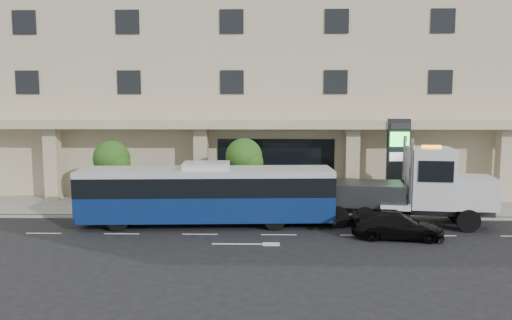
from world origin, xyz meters
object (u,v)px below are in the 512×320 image
(black_sedan, at_px, (397,226))
(tow_truck, at_px, (412,189))
(city_bus, at_px, (207,193))
(signage_pylon, at_px, (398,161))

(black_sedan, bearing_deg, tow_truck, -21.33)
(city_bus, height_order, black_sedan, city_bus)
(city_bus, xyz_separation_m, black_sedan, (9.67, -2.46, -1.11))
(tow_truck, height_order, black_sedan, tow_truck)
(black_sedan, bearing_deg, city_bus, 82.27)
(tow_truck, height_order, signage_pylon, signage_pylon)
(tow_truck, bearing_deg, city_bus, -171.45)
(city_bus, relative_size, black_sedan, 3.11)
(black_sedan, bearing_deg, signage_pylon, -7.67)
(city_bus, relative_size, signage_pylon, 2.50)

